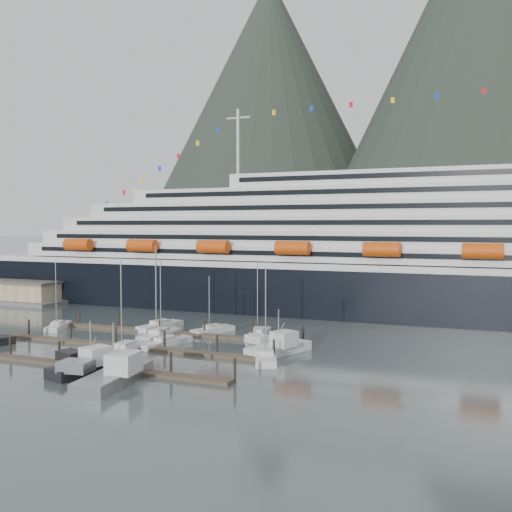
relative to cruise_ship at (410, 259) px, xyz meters
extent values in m
plane|color=#495556|center=(-30.03, -54.94, -12.04)|extent=(1600.00, 1600.00, 0.00)
cone|color=black|center=(9.97, 505.06, 167.96)|extent=(400.00, 400.00, 420.00)
cone|color=black|center=(-250.03, 545.06, 132.96)|extent=(340.00, 340.00, 340.00)
cube|color=black|center=(-5.03, 0.06, -8.04)|extent=(210.00, 28.00, 12.00)
cube|color=silver|center=(-5.03, 0.06, -1.54)|extent=(205.80, 27.44, 1.50)
cube|color=silver|center=(-0.03, 0.06, 1.06)|extent=(185.00, 26.00, 3.20)
cube|color=black|center=(-0.03, -12.99, 1.22)|extent=(175.75, 0.20, 1.00)
cube|color=silver|center=(1.97, 0.06, 4.26)|extent=(180.00, 25.00, 3.20)
cube|color=black|center=(1.97, -12.49, 4.42)|extent=(171.00, 0.20, 1.00)
cube|color=silver|center=(3.97, 0.06, 7.46)|extent=(172.00, 24.00, 3.20)
cube|color=black|center=(3.97, -11.99, 7.62)|extent=(163.40, 0.20, 1.00)
cube|color=silver|center=(5.97, 0.06, 10.66)|extent=(160.00, 23.00, 3.20)
cube|color=black|center=(5.97, -11.49, 10.82)|extent=(152.00, 0.20, 1.00)
cube|color=silver|center=(7.97, 0.06, 13.76)|extent=(140.00, 22.00, 3.00)
cube|color=black|center=(7.97, -10.99, 13.91)|extent=(133.00, 0.20, 1.00)
cube|color=silver|center=(9.97, 0.06, 16.76)|extent=(95.00, 20.00, 3.00)
cube|color=black|center=(9.97, -9.99, 16.91)|extent=(90.25, 0.20, 1.00)
cylinder|color=gray|center=(-40.03, 0.06, 26.26)|extent=(1.00, 1.00, 16.00)
cylinder|color=#D9460B|center=(-75.03, -14.94, 2.46)|extent=(7.00, 2.80, 2.80)
cylinder|color=#D9460B|center=(-57.03, -14.94, 2.46)|extent=(7.00, 2.80, 2.80)
cylinder|color=#D9460B|center=(-39.03, -14.94, 2.46)|extent=(7.00, 2.80, 2.80)
cylinder|color=#D9460B|center=(-21.03, -14.94, 2.46)|extent=(7.00, 2.80, 2.80)
cylinder|color=#D9460B|center=(-3.03, -14.94, 2.46)|extent=(7.00, 2.80, 2.80)
cylinder|color=#D9460B|center=(14.97, -14.94, 2.46)|extent=(7.00, 2.80, 2.80)
cube|color=#595956|center=(-102.03, -12.94, -11.74)|extent=(46.00, 20.00, 1.20)
cube|color=tan|center=(-102.03, -12.94, -9.54)|extent=(42.00, 16.00, 5.00)
cube|color=#595147|center=(-102.03, -12.94, -6.84)|extent=(43.00, 17.00, 0.60)
cube|color=#493C2F|center=(-35.03, -64.94, -11.79)|extent=(48.00, 2.00, 0.50)
cylinder|color=black|center=(-47.03, -63.84, -10.64)|extent=(0.36, 0.36, 3.20)
cylinder|color=black|center=(-38.03, -63.84, -10.64)|extent=(0.36, 0.36, 3.20)
cylinder|color=black|center=(-29.03, -63.84, -10.64)|extent=(0.36, 0.36, 3.20)
cylinder|color=black|center=(-20.03, -63.84, -10.64)|extent=(0.36, 0.36, 3.20)
cylinder|color=black|center=(-11.03, -63.84, -10.64)|extent=(0.36, 0.36, 3.20)
cube|color=#493C2F|center=(-35.03, -51.94, -11.79)|extent=(48.00, 2.00, 0.50)
cylinder|color=black|center=(-56.03, -50.84, -10.64)|extent=(0.36, 0.36, 3.20)
cylinder|color=black|center=(-47.03, -50.84, -10.64)|extent=(0.36, 0.36, 3.20)
cylinder|color=black|center=(-38.03, -50.84, -10.64)|extent=(0.36, 0.36, 3.20)
cylinder|color=black|center=(-29.03, -50.84, -10.64)|extent=(0.36, 0.36, 3.20)
cylinder|color=black|center=(-20.03, -50.84, -10.64)|extent=(0.36, 0.36, 3.20)
cylinder|color=black|center=(-11.03, -50.84, -10.64)|extent=(0.36, 0.36, 3.20)
cube|color=#493C2F|center=(-35.03, -38.94, -11.79)|extent=(48.00, 2.00, 0.50)
cylinder|color=black|center=(-56.03, -37.84, -10.64)|extent=(0.36, 0.36, 3.20)
cylinder|color=black|center=(-47.03, -37.84, -10.64)|extent=(0.36, 0.36, 3.20)
cylinder|color=black|center=(-38.03, -37.84, -10.64)|extent=(0.36, 0.36, 3.20)
cylinder|color=black|center=(-29.03, -37.84, -10.64)|extent=(0.36, 0.36, 3.20)
cylinder|color=black|center=(-20.03, -37.84, -10.64)|extent=(0.36, 0.36, 3.20)
cylinder|color=black|center=(-11.03, -37.84, -10.64)|extent=(0.36, 0.36, 3.20)
cube|color=silver|center=(-57.03, -42.55, -11.79)|extent=(5.47, 8.63, 1.30)
cube|color=silver|center=(-57.03, -42.55, -10.97)|extent=(2.85, 3.41, 0.74)
cylinder|color=gray|center=(-56.70, -43.32, -5.35)|extent=(0.15, 0.15, 11.70)
cube|color=silver|center=(-34.96, -42.91, -11.79)|extent=(3.21, 10.73, 1.49)
cube|color=silver|center=(-34.96, -42.91, -10.82)|extent=(2.28, 3.81, 0.85)
cylinder|color=gray|center=(-34.92, -43.97, -3.73)|extent=(0.17, 0.17, 14.70)
cube|color=silver|center=(-33.47, -54.82, -11.79)|extent=(3.77, 10.07, 1.45)
cube|color=silver|center=(-33.47, -54.82, -10.85)|extent=(2.44, 3.65, 0.83)
cylinder|color=gray|center=(-33.36, -55.80, -4.60)|extent=(0.17, 0.17, 13.01)
cube|color=silver|center=(-30.63, -47.97, -11.79)|extent=(4.51, 10.51, 1.30)
cube|color=silver|center=(-30.63, -47.97, -10.97)|extent=(2.57, 3.89, 0.74)
cylinder|color=gray|center=(-30.85, -48.97, -4.77)|extent=(0.15, 0.15, 12.87)
cube|color=silver|center=(-39.82, -34.94, -11.79)|extent=(4.29, 10.64, 1.45)
cube|color=silver|center=(-39.82, -34.94, -10.85)|extent=(2.61, 3.90, 0.83)
cylinder|color=gray|center=(-39.98, -35.96, -4.25)|extent=(0.17, 0.17, 13.72)
cube|color=silver|center=(-28.86, -34.94, -11.79)|extent=(5.47, 8.89, 1.33)
cube|color=silver|center=(-28.86, -34.94, -10.94)|extent=(2.88, 3.50, 0.76)
cylinder|color=gray|center=(-29.18, -35.74, -6.53)|extent=(0.15, 0.15, 9.31)
cube|color=silver|center=(-20.04, -34.94, -11.79)|extent=(4.30, 10.22, 1.32)
cube|color=silver|center=(-20.04, -34.94, -10.95)|extent=(2.52, 3.77, 0.76)
cylinder|color=gray|center=(-19.85, -35.92, -5.00)|extent=(0.15, 0.15, 12.37)
cube|color=silver|center=(-12.03, -51.52, -11.79)|extent=(6.47, 10.15, 1.53)
cube|color=silver|center=(-12.03, -51.52, -10.78)|extent=(3.36, 4.02, 0.87)
cylinder|color=gray|center=(-11.64, -52.42, -4.91)|extent=(0.17, 0.17, 12.30)
cube|color=black|center=(-30.39, -66.65, -11.69)|extent=(6.49, 11.97, 2.07)
cube|color=black|center=(-34.58, -65.56, -10.38)|extent=(4.04, 3.32, 1.24)
cube|color=silver|center=(-29.29, -66.94, -9.66)|extent=(3.67, 4.04, 2.28)
cube|color=black|center=(-29.29, -66.94, -8.83)|extent=(3.41, 3.77, 0.52)
cylinder|color=gray|center=(-30.39, -66.65, -7.90)|extent=(0.17, 0.17, 5.18)
cube|color=gray|center=(-24.35, -69.94, -11.69)|extent=(5.99, 14.03, 2.26)
cube|color=gray|center=(-29.46, -70.69, -10.23)|extent=(4.24, 3.51, 1.36)
cube|color=silver|center=(-23.01, -69.75, -9.44)|extent=(3.72, 4.49, 2.49)
cube|color=black|center=(-23.01, -69.75, -8.53)|extent=(3.46, 4.19, 0.57)
cylinder|color=gray|center=(-24.35, -69.94, -7.51)|extent=(0.18, 0.18, 5.66)
cube|color=silver|center=(-12.03, -46.36, -11.69)|extent=(7.40, 11.83, 2.05)
cube|color=silver|center=(-16.03, -44.85, -10.40)|extent=(4.13, 3.54, 1.23)
cube|color=silver|center=(-10.97, -46.75, -9.69)|extent=(3.87, 4.17, 2.25)
cube|color=black|center=(-10.97, -46.75, -8.87)|extent=(3.60, 3.88, 0.51)
cylinder|color=gray|center=(-12.03, -46.36, -7.95)|extent=(0.16, 0.16, 5.11)
camera|label=1|loc=(19.52, -128.93, 7.17)|focal=42.00mm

